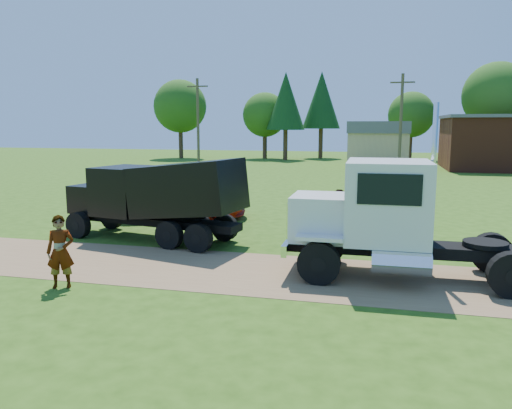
% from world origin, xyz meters
% --- Properties ---
extents(ground, '(140.00, 140.00, 0.00)m').
position_xyz_m(ground, '(0.00, 0.00, 0.00)').
color(ground, '#294A10').
rests_on(ground, ground).
extents(dirt_track, '(120.00, 4.20, 0.01)m').
position_xyz_m(dirt_track, '(0.00, 0.00, 0.01)').
color(dirt_track, brown).
rests_on(dirt_track, ground).
extents(white_semi_tractor, '(8.19, 2.95, 4.93)m').
position_xyz_m(white_semi_tractor, '(4.53, 0.51, 1.68)').
color(white_semi_tractor, black).
rests_on(white_semi_tractor, ground).
extents(black_dump_truck, '(7.44, 3.46, 3.15)m').
position_xyz_m(black_dump_truck, '(-3.80, 3.20, 1.74)').
color(black_dump_truck, black).
rests_on(black_dump_truck, ground).
extents(orange_pickup, '(6.64, 4.30, 1.70)m').
position_xyz_m(orange_pickup, '(-4.70, 7.68, 0.85)').
color(orange_pickup, red).
rests_on(orange_pickup, ground).
extents(spectator_a, '(0.84, 0.70, 1.96)m').
position_xyz_m(spectator_a, '(-3.95, -2.56, 0.98)').
color(spectator_a, '#999999').
rests_on(spectator_a, ground).
extents(spectator_b, '(0.95, 0.80, 1.75)m').
position_xyz_m(spectator_b, '(2.63, 6.29, 0.88)').
color(spectator_b, '#999999').
rests_on(spectator_b, ground).
extents(tan_shed, '(6.20, 5.40, 4.70)m').
position_xyz_m(tan_shed, '(4.00, 40.00, 2.42)').
color(tan_shed, tan).
rests_on(tan_shed, ground).
extents(utility_poles, '(42.20, 0.28, 9.00)m').
position_xyz_m(utility_poles, '(6.00, 35.00, 4.71)').
color(utility_poles, '#4A3D2A').
rests_on(utility_poles, ground).
extents(tree_row, '(54.96, 10.98, 11.68)m').
position_xyz_m(tree_row, '(4.53, 50.12, 6.68)').
color(tree_row, '#392517').
rests_on(tree_row, ground).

